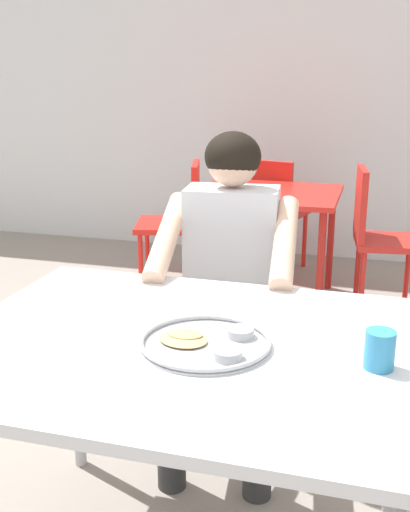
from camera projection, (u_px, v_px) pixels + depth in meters
name	position (u px, v px, depth m)	size (l,w,h in m)	color
back_wall	(336.00, 31.00, 4.52)	(12.00, 0.12, 3.40)	white
table_foreground	(187.00, 364.00, 1.59)	(1.23, 0.95, 0.75)	silver
thali_tray	(207.00, 342.00, 1.53)	(0.33, 0.33, 0.03)	#B7BABF
drinking_cup	(380.00, 349.00, 1.41)	(0.07, 0.07, 0.09)	#338CBF
chair_foreground	(237.00, 300.00, 2.52)	(0.42, 0.47, 0.89)	silver
diner_foreground	(228.00, 267.00, 2.24)	(0.53, 0.58, 1.21)	#313131
table_background_red	(267.00, 205.00, 3.82)	(0.87, 0.78, 0.71)	red
chair_red_left	(179.00, 216.00, 4.03)	(0.49, 0.51, 0.86)	red
chair_red_right	(376.00, 231.00, 3.62)	(0.43, 0.44, 0.88)	red
chair_red_far	(271.00, 206.00, 4.41)	(0.51, 0.51, 0.83)	red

